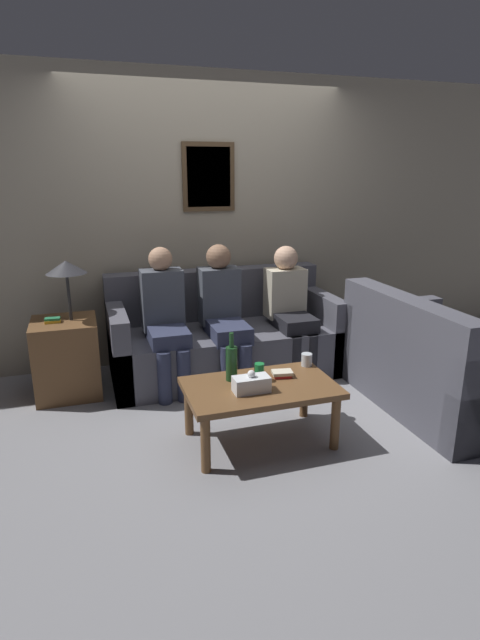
{
  "coord_description": "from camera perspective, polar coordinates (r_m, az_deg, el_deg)",
  "views": [
    {
      "loc": [
        -1.15,
        -3.56,
        1.76
      ],
      "look_at": [
        -0.05,
        -0.13,
        0.68
      ],
      "focal_mm": 28.0,
      "sensor_mm": 36.0,
      "label": 1
    }
  ],
  "objects": [
    {
      "name": "soda_can",
      "position": [
        3.33,
        2.21,
        -5.98
      ],
      "size": [
        0.07,
        0.07,
        0.12
      ],
      "color": "#197A38",
      "rests_on": "coffee_table"
    },
    {
      "name": "side_table_with_lamp",
      "position": [
        4.25,
        -19.18,
        -3.53
      ],
      "size": [
        0.5,
        0.5,
        1.1
      ],
      "color": "brown",
      "rests_on": "ground_plane"
    },
    {
      "name": "ground_plane",
      "position": [
        4.13,
        0.17,
        -8.45
      ],
      "size": [
        16.0,
        16.0,
        0.0
      ],
      "primitive_type": "plane",
      "color": "gray"
    },
    {
      "name": "person_middle",
      "position": [
        4.23,
        -1.92,
        1.19
      ],
      "size": [
        0.34,
        0.66,
        1.16
      ],
      "color": "#2D334C",
      "rests_on": "ground_plane"
    },
    {
      "name": "person_left",
      "position": [
        4.11,
        -8.56,
        0.58
      ],
      "size": [
        0.34,
        0.6,
        1.16
      ],
      "color": "#2D334C",
      "rests_on": "ground_plane"
    },
    {
      "name": "couch_main",
      "position": [
        4.49,
        -1.93,
        -2.14
      ],
      "size": [
        1.99,
        0.9,
        0.89
      ],
      "color": "#4C4C56",
      "rests_on": "ground_plane"
    },
    {
      "name": "tissue_box",
      "position": [
        3.18,
        1.3,
        -7.3
      ],
      "size": [
        0.23,
        0.12,
        0.15
      ],
      "color": "silver",
      "rests_on": "coffee_table"
    },
    {
      "name": "wine_bottle",
      "position": [
        3.32,
        -0.97,
        -4.87
      ],
      "size": [
        0.08,
        0.08,
        0.33
      ],
      "color": "#19421E",
      "rests_on": "coffee_table"
    },
    {
      "name": "drinking_glass",
      "position": [
        3.62,
        7.62,
        -4.52
      ],
      "size": [
        0.08,
        0.08,
        0.09
      ],
      "color": "silver",
      "rests_on": "coffee_table"
    },
    {
      "name": "coffee_table",
      "position": [
        3.32,
        2.34,
        -8.35
      ],
      "size": [
        0.99,
        0.6,
        0.41
      ],
      "color": "brown",
      "rests_on": "ground_plane"
    },
    {
      "name": "couch_side",
      "position": [
        4.1,
        21.3,
        -5.21
      ],
      "size": [
        0.9,
        1.44,
        0.89
      ],
      "rotation": [
        0.0,
        0.0,
        1.57
      ],
      "color": "#4C4C56",
      "rests_on": "ground_plane"
    },
    {
      "name": "wall_back",
      "position": [
        4.73,
        -3.64,
        11.17
      ],
      "size": [
        9.0,
        0.08,
        2.6
      ],
      "color": "#9E937F",
      "rests_on": "ground_plane"
    },
    {
      "name": "person_right",
      "position": [
        4.45,
        5.72,
        1.73
      ],
      "size": [
        0.34,
        0.59,
        1.12
      ],
      "color": "black",
      "rests_on": "ground_plane"
    },
    {
      "name": "book_stack",
      "position": [
        3.42,
        4.84,
        -6.14
      ],
      "size": [
        0.15,
        0.12,
        0.04
      ],
      "color": "red",
      "rests_on": "coffee_table"
    }
  ]
}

